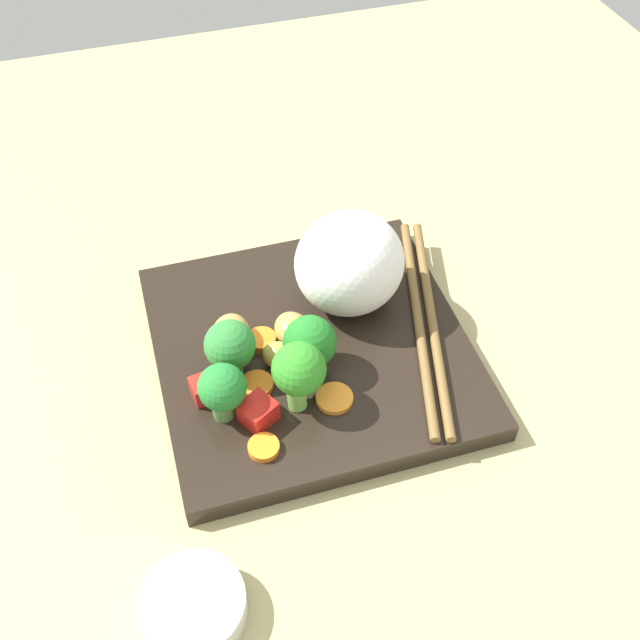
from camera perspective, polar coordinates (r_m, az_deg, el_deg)
ground_plane at (r=59.82cm, az=-0.65°, el=-3.36°), size 110.00×110.00×2.00cm
square_plate at (r=58.39cm, az=-0.67°, el=-2.21°), size 23.70×23.70×1.73cm
rice_mound at (r=57.96cm, az=2.24°, el=4.32°), size 10.93×11.12×8.08cm
broccoli_floret_0 at (r=51.84cm, az=-7.42°, el=-5.23°), size 3.38×3.38×4.69cm
broccoli_floret_1 at (r=54.18cm, az=-6.83°, el=-1.99°), size 3.75×3.75×4.84cm
broccoli_floret_2 at (r=54.02cm, az=-0.78°, el=-1.73°), size 3.92×3.92×4.92cm
broccoli_floret_3 at (r=51.49cm, az=-1.63°, el=-3.87°), size 3.82×3.82×5.62cm
carrot_slice_0 at (r=57.52cm, az=-4.45°, el=-1.53°), size 2.92×2.92×0.71cm
carrot_slice_1 at (r=54.95cm, az=-4.81°, el=-4.91°), size 2.50×2.50×0.52cm
carrot_slice_2 at (r=54.05cm, az=0.85°, el=-6.01°), size 3.56×3.56×0.41cm
carrot_slice_3 at (r=51.81cm, az=-4.29°, el=-9.60°), size 2.68×2.68×0.51cm
pepper_chunk_0 at (r=54.46cm, az=-8.52°, el=-5.09°), size 2.08×2.50×1.68cm
pepper_chunk_1 at (r=52.75cm, az=-4.72°, el=-6.94°), size 2.95×3.00×1.73cm
chicken_piece_0 at (r=55.47cm, az=-3.04°, el=-2.74°), size 3.42×3.47×2.15cm
chicken_piece_1 at (r=56.73cm, az=-6.77°, el=-1.16°), size 4.45×3.94×2.73cm
chicken_piece_2 at (r=57.02cm, az=-2.04°, el=-0.76°), size 3.84×3.39×2.29cm
chopstick_pair at (r=59.31cm, az=7.96°, el=0.01°), size 21.96×7.98×0.75cm
sauce_cup at (r=48.40cm, az=-9.56°, el=-20.59°), size 6.35×6.35×1.86cm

